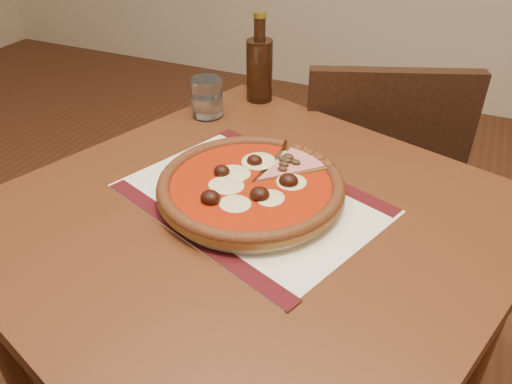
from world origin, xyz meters
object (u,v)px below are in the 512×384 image
at_px(plate, 251,194).
at_px(bottle, 260,67).
at_px(table, 252,258).
at_px(chair_far, 372,181).
at_px(water_glass, 207,98).
at_px(pizza, 251,184).

xyz_separation_m(plate, bottle, (-0.16, 0.40, 0.07)).
height_order(table, chair_far, chair_far).
relative_size(chair_far, plate, 2.84).
distance_m(water_glass, bottle, 0.16).
xyz_separation_m(plate, water_glass, (-0.23, 0.27, 0.03)).
distance_m(table, pizza, 0.14).
height_order(plate, water_glass, water_glass).
relative_size(plate, pizza, 0.92).
height_order(table, plate, plate).
distance_m(table, bottle, 0.50).
xyz_separation_m(chair_far, water_glass, (-0.35, -0.30, 0.31)).
bearing_deg(plate, bottle, 111.63).
relative_size(table, plate, 3.38).
distance_m(plate, pizza, 0.02).
distance_m(table, water_glass, 0.42).
bearing_deg(water_glass, plate, -49.16).
bearing_deg(table, chair_far, 80.49).
distance_m(pizza, bottle, 0.43).
bearing_deg(chair_far, pizza, 57.41).
relative_size(table, water_glass, 11.45).
relative_size(pizza, water_glass, 3.67).
xyz_separation_m(table, pizza, (-0.02, 0.04, 0.13)).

